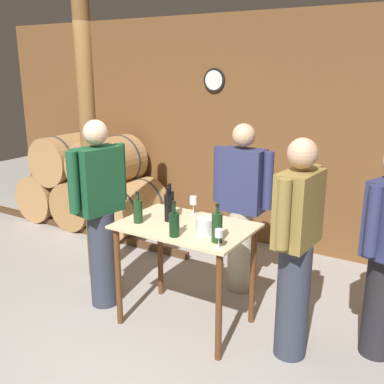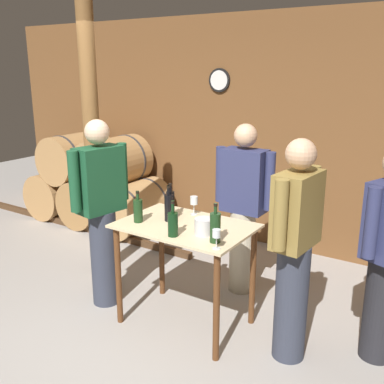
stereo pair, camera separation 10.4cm
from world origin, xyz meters
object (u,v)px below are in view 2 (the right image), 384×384
at_px(person_host, 295,248).
at_px(person_visitor_bearded, 243,206).
at_px(wooden_post, 92,146).
at_px(person_visitor_near_door, 101,210).
at_px(wine_glass_near_left, 194,201).
at_px(wine_bottle_center, 168,207).
at_px(wine_glass_near_center, 217,235).
at_px(ice_bucket, 204,226).
at_px(wine_bottle_far_left, 138,210).
at_px(wine_bottle_far_right, 215,227).
at_px(wine_bottle_left, 170,203).
at_px(wine_bottle_right, 173,223).

bearing_deg(person_host, person_visitor_bearded, 136.42).
xyz_separation_m(wooden_post, person_visitor_near_door, (0.48, -0.41, -0.46)).
bearing_deg(wine_glass_near_left, wine_bottle_center, -109.19).
height_order(wine_glass_near_center, ice_bucket, wine_glass_near_center).
distance_m(wine_bottle_far_left, wine_bottle_far_right, 0.75).
relative_size(wine_glass_near_left, person_visitor_near_door, 0.10).
bearing_deg(wine_bottle_far_right, wooden_post, 164.08).
bearing_deg(wine_glass_near_center, wine_glass_near_left, 134.70).
xyz_separation_m(ice_bucket, person_visitor_bearded, (-0.11, 0.87, -0.09)).
relative_size(wine_bottle_far_right, wine_glass_near_left, 1.82).
bearing_deg(wooden_post, wine_bottle_far_left, -25.51).
bearing_deg(ice_bucket, person_visitor_bearded, 97.01).
distance_m(wine_bottle_left, wine_glass_near_center, 0.77).
height_order(ice_bucket, person_host, person_host).
height_order(wine_bottle_far_right, ice_bucket, wine_bottle_far_right).
xyz_separation_m(wine_bottle_far_left, person_visitor_near_door, (-0.45, 0.04, -0.09)).
height_order(wine_bottle_far_left, person_visitor_bearded, person_visitor_bearded).
height_order(wine_bottle_right, person_visitor_near_door, person_visitor_near_door).
distance_m(wooden_post, wine_bottle_center, 1.21).
xyz_separation_m(wooden_post, wine_bottle_right, (1.35, -0.55, -0.37)).
distance_m(wooden_post, person_visitor_bearded, 1.58).
bearing_deg(wine_bottle_left, wooden_post, 169.52).
height_order(wooden_post, person_visitor_bearded, wooden_post).
height_order(wine_glass_near_center, person_visitor_bearded, person_visitor_bearded).
bearing_deg(wine_glass_near_left, wine_glass_near_center, -45.30).
relative_size(wine_bottle_far_right, person_visitor_near_door, 0.17).
bearing_deg(wine_bottle_left, wine_bottle_center, -64.62).
bearing_deg(wine_bottle_center, wooden_post, 165.68).
height_order(wine_glass_near_left, person_visitor_bearded, person_visitor_bearded).
bearing_deg(person_visitor_near_door, person_visitor_bearded, 43.71).
distance_m(wine_bottle_left, wine_glass_near_left, 0.21).
bearing_deg(person_host, ice_bucket, -168.64).
height_order(wine_bottle_far_right, person_visitor_bearded, person_visitor_bearded).
xyz_separation_m(wine_bottle_left, wine_glass_near_center, (0.67, -0.38, -0.01)).
bearing_deg(wine_glass_near_left, ice_bucket, -47.78).
distance_m(wine_bottle_far_left, wine_glass_near_left, 0.49).
relative_size(wooden_post, wine_bottle_far_right, 9.23).
height_order(person_host, person_visitor_bearded, person_host).
bearing_deg(person_host, wine_bottle_center, -178.12).
height_order(wine_glass_near_left, wine_glass_near_center, wine_glass_near_left).
xyz_separation_m(wooden_post, wine_bottle_center, (1.12, -0.29, -0.35)).
relative_size(wine_bottle_left, person_host, 0.18).
height_order(wine_bottle_far_right, person_host, person_host).
relative_size(wine_bottle_right, person_visitor_near_door, 0.16).
distance_m(wine_bottle_center, wine_glass_near_center, 0.69).
distance_m(wine_bottle_far_right, wine_glass_near_left, 0.65).
relative_size(person_host, person_visitor_near_door, 0.98).
bearing_deg(person_visitor_bearded, wooden_post, -160.99).
bearing_deg(wine_glass_near_left, wine_bottle_far_left, -123.96).
bearing_deg(wine_bottle_right, person_host, 19.36).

